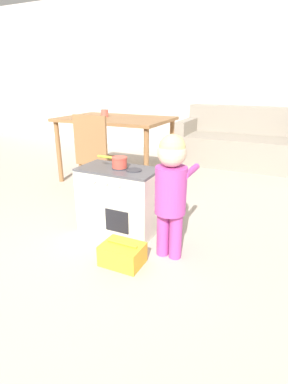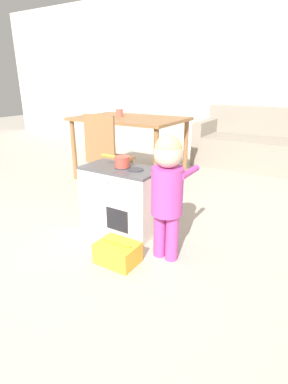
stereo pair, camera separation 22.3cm
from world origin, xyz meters
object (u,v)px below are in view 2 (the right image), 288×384
at_px(child_figure, 168,185).
at_px(cup_on_table, 119,113).
at_px(play_kitchen, 122,199).
at_px(couch, 261,146).
at_px(toy_pot, 122,161).
at_px(dining_chair_near, 107,156).
at_px(dining_table, 129,125).
at_px(toy_basket, 118,253).

bearing_deg(child_figure, cup_on_table, 135.34).
bearing_deg(cup_on_table, play_kitchen, -53.64).
xyz_separation_m(play_kitchen, child_figure, (0.52, -0.19, 0.28)).
height_order(couch, cup_on_table, cup_on_table).
relative_size(toy_pot, dining_chair_near, 0.29).
bearing_deg(dining_table, couch, 49.64).
bearing_deg(toy_basket, dining_chair_near, 131.12).
bearing_deg(child_figure, toy_basket, -136.43).
bearing_deg(toy_pot, play_kitchen, -177.52).
bearing_deg(child_figure, couch, 89.32).
relative_size(play_kitchen, dining_table, 0.48).
relative_size(play_kitchen, cup_on_table, 7.07).
bearing_deg(dining_table, play_kitchen, -58.54).
distance_m(play_kitchen, couch, 2.73).
height_order(toy_pot, dining_chair_near, dining_chair_near).
bearing_deg(couch, toy_pot, -101.47).
distance_m(child_figure, cup_on_table, 1.96).
bearing_deg(toy_pot, dining_chair_near, 138.27).
bearing_deg(toy_pot, couch, 78.53).
bearing_deg(play_kitchen, child_figure, -20.44).
bearing_deg(play_kitchen, dining_chair_near, 137.63).
xyz_separation_m(toy_pot, dining_chair_near, (-0.53, 0.47, -0.12)).
relative_size(couch, cup_on_table, 19.89).
xyz_separation_m(toy_pot, toy_basket, (0.26, -0.43, -0.52)).
relative_size(dining_table, cup_on_table, 14.58).
xyz_separation_m(play_kitchen, dining_table, (-0.72, 1.18, 0.41)).
height_order(toy_pot, couch, couch).
height_order(toy_basket, couch, couch).
bearing_deg(toy_basket, child_figure, 43.57).
relative_size(toy_basket, dining_table, 0.22).
relative_size(dining_chair_near, cup_on_table, 10.00).
height_order(play_kitchen, couch, couch).
distance_m(toy_basket, cup_on_table, 2.10).
bearing_deg(play_kitchen, couch, 78.31).
xyz_separation_m(toy_pot, couch, (0.54, 2.67, -0.30)).
distance_m(dining_table, dining_chair_near, 0.76).
bearing_deg(toy_basket, cup_on_table, 125.28).
height_order(toy_basket, cup_on_table, cup_on_table).
bearing_deg(couch, toy_basket, -95.20).
xyz_separation_m(toy_pot, dining_table, (-0.73, 1.18, 0.09)).
xyz_separation_m(play_kitchen, couch, (0.55, 2.67, 0.03)).
xyz_separation_m(toy_basket, cup_on_table, (-1.13, 1.60, 0.74)).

